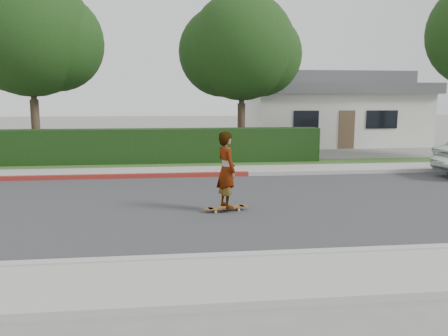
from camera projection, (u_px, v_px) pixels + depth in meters
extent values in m
plane|color=slate|center=(237.00, 204.00, 11.45)|extent=(120.00, 120.00, 0.00)
cube|color=#2D2D30|center=(237.00, 204.00, 11.45)|extent=(60.00, 8.00, 0.01)
cube|color=#9E9E99|center=(271.00, 256.00, 7.41)|extent=(60.00, 0.20, 0.15)
cube|color=gray|center=(284.00, 279.00, 6.53)|extent=(60.00, 1.60, 0.12)
cube|color=#9E9E99|center=(220.00, 174.00, 15.46)|extent=(60.00, 0.20, 0.15)
cube|color=maroon|center=(75.00, 177.00, 14.90)|extent=(12.00, 0.21, 0.15)
cube|color=gray|center=(218.00, 171.00, 16.35)|extent=(60.00, 1.60, 0.12)
cube|color=#2D4C1E|center=(214.00, 165.00, 17.92)|extent=(60.00, 1.60, 0.10)
cube|color=black|center=(140.00, 147.00, 18.06)|extent=(15.00, 1.00, 1.50)
cylinder|color=#33261C|center=(36.00, 131.00, 18.74)|extent=(0.36, 0.36, 2.70)
cylinder|color=#33261C|center=(33.00, 83.00, 18.42)|extent=(0.24, 0.24, 2.25)
sphere|color=black|center=(30.00, 34.00, 18.10)|extent=(5.20, 5.20, 5.20)
sphere|color=black|center=(13.00, 40.00, 18.44)|extent=(4.42, 4.42, 4.42)
sphere|color=black|center=(54.00, 42.00, 18.55)|extent=(4.16, 4.16, 4.16)
cylinder|color=#33261C|center=(241.00, 131.00, 20.25)|extent=(0.36, 0.36, 2.52)
cylinder|color=#33261C|center=(242.00, 89.00, 19.95)|extent=(0.24, 0.24, 2.10)
sphere|color=black|center=(242.00, 47.00, 19.66)|extent=(4.80, 4.80, 4.80)
sphere|color=black|center=(223.00, 52.00, 19.99)|extent=(4.08, 4.08, 4.08)
sphere|color=black|center=(260.00, 55.00, 20.10)|extent=(3.84, 3.84, 3.84)
cube|color=beige|center=(325.00, 118.00, 27.81)|extent=(10.00, 8.00, 3.00)
cube|color=#4C4C51|center=(326.00, 90.00, 27.53)|extent=(10.60, 8.60, 0.60)
cube|color=#4C4C51|center=(327.00, 80.00, 27.43)|extent=(8.40, 6.40, 0.80)
cube|color=black|center=(306.00, 120.00, 23.57)|extent=(1.40, 0.06, 1.00)
cube|color=black|center=(382.00, 119.00, 24.05)|extent=(1.80, 0.06, 1.00)
cube|color=brown|center=(347.00, 130.00, 23.91)|extent=(0.90, 0.06, 2.10)
cylinder|color=gold|center=(216.00, 212.00, 10.48)|extent=(0.07, 0.05, 0.06)
cylinder|color=gold|center=(214.00, 210.00, 10.64)|extent=(0.07, 0.05, 0.06)
cylinder|color=gold|center=(239.00, 210.00, 10.67)|extent=(0.07, 0.05, 0.06)
cylinder|color=gold|center=(237.00, 208.00, 10.82)|extent=(0.07, 0.05, 0.06)
cube|color=silver|center=(215.00, 209.00, 10.55)|extent=(0.09, 0.18, 0.02)
cube|color=silver|center=(238.00, 207.00, 10.74)|extent=(0.09, 0.18, 0.02)
cube|color=brown|center=(226.00, 207.00, 10.64)|extent=(0.92, 0.40, 0.02)
cylinder|color=brown|center=(209.00, 209.00, 10.50)|extent=(0.26, 0.26, 0.02)
cylinder|color=brown|center=(243.00, 206.00, 10.78)|extent=(0.26, 0.26, 0.02)
imported|color=white|center=(226.00, 170.00, 10.50)|extent=(0.63, 0.78, 1.84)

